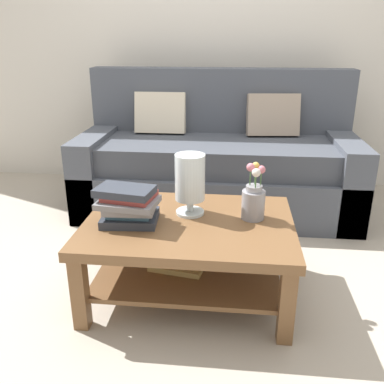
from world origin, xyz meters
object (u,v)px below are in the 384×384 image
object	(u,v)px
book_stack_main	(129,205)
flower_pitcher	(254,200)
glass_hurricane_vase	(190,180)
coffee_table	(189,241)
couch	(217,162)

from	to	relation	value
book_stack_main	flower_pitcher	bearing A→B (deg)	10.95
glass_hurricane_vase	book_stack_main	bearing A→B (deg)	-153.18
book_stack_main	glass_hurricane_vase	world-z (taller)	glass_hurricane_vase
coffee_table	glass_hurricane_vase	world-z (taller)	glass_hurricane_vase
couch	coffee_table	size ratio (longest dim) A/B	1.98
book_stack_main	flower_pitcher	world-z (taller)	flower_pitcher
glass_hurricane_vase	flower_pitcher	xyz separation A→B (m)	(0.33, -0.03, -0.08)
couch	flower_pitcher	size ratio (longest dim) A/B	7.09
coffee_table	flower_pitcher	bearing A→B (deg)	11.89
coffee_table	book_stack_main	size ratio (longest dim) A/B	3.34
glass_hurricane_vase	couch	bearing A→B (deg)	85.54
couch	book_stack_main	size ratio (longest dim) A/B	6.61
coffee_table	glass_hurricane_vase	distance (m)	0.32
book_stack_main	flower_pitcher	distance (m)	0.63
couch	flower_pitcher	bearing A→B (deg)	-78.64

